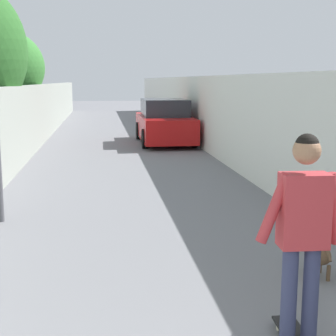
{
  "coord_description": "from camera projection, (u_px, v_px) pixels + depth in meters",
  "views": [
    {
      "loc": [
        -0.65,
        0.6,
        2.18
      ],
      "look_at": [
        5.96,
        -0.29,
        1.0
      ],
      "focal_mm": 53.15,
      "sensor_mm": 36.0,
      "label": 1
    }
  ],
  "objects": [
    {
      "name": "dog",
      "position": [
        318.0,
        253.0,
        5.57
      ],
      "size": [
        1.73,
        0.94,
        1.06
      ],
      "color": "brown",
      "rests_on": "ground"
    },
    {
      "name": "tree_left_near",
      "position": [
        7.0,
        67.0,
        18.64
      ],
      "size": [
        2.78,
        2.78,
        4.02
      ],
      "color": "brown",
      "rests_on": "ground"
    },
    {
      "name": "wall_left",
      "position": [
        14.0,
        128.0,
        12.27
      ],
      "size": [
        48.0,
        0.3,
        2.03
      ],
      "primitive_type": "cube",
      "color": "#999E93",
      "rests_on": "ground"
    },
    {
      "name": "car_near",
      "position": [
        164.0,
        123.0,
        17.39
      ],
      "size": [
        4.23,
        1.8,
        1.54
      ],
      "color": "#B71414",
      "rests_on": "ground"
    },
    {
      "name": "fence_right",
      "position": [
        230.0,
        120.0,
        12.97
      ],
      "size": [
        48.0,
        0.3,
        2.32
      ],
      "primitive_type": "cube",
      "color": "silver",
      "rests_on": "ground"
    },
    {
      "name": "ground_plane",
      "position": [
        122.0,
        155.0,
        14.76
      ],
      "size": [
        80.0,
        80.0,
        0.0
      ],
      "primitive_type": "plane",
      "color": "slate"
    },
    {
      "name": "person_skateboarder",
      "position": [
        303.0,
        222.0,
        3.93
      ],
      "size": [
        0.24,
        0.71,
        1.69
      ],
      "color": "#333859",
      "rests_on": "skateboard"
    }
  ]
}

